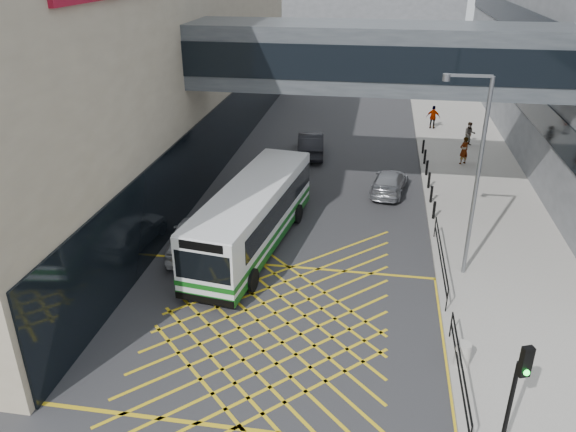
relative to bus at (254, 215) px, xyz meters
The scene contains 17 objects.
ground 6.55m from the bus, 72.86° to the right, with size 120.00×120.00×0.00m, color #333335.
building_whsmith 19.98m from the bus, 148.37° to the left, with size 24.17×42.00×16.00m.
skybridge 9.70m from the bus, 50.54° to the left, with size 20.00×4.10×3.00m.
pavement 14.14m from the bus, 39.37° to the left, with size 6.00×54.00×0.16m, color #A19C93.
box_junction 6.55m from the bus, 72.86° to the right, with size 12.00×9.00×0.01m.
bus is the anchor object (origin of this frame).
car_white 2.90m from the bus, 160.75° to the right, with size 1.88×4.59×1.46m, color silver.
car_dark 12.95m from the bus, 85.94° to the left, with size 1.89×4.84×1.52m, color black.
car_silver 9.50m from the bus, 50.90° to the left, with size 1.74×4.13×1.29m, color gray.
traffic_light 13.96m from the bus, 50.80° to the right, with size 0.31×0.45×3.79m.
street_lamp 9.41m from the bus, ahead, with size 1.81×0.29×7.98m.
litter_bin 10.87m from the bus, 40.37° to the right, with size 0.47×0.47×0.82m, color #ADA89E.
kerb_railings 9.13m from the bus, 28.18° to the right, with size 0.05×12.54×1.00m.
bollards 12.10m from the bus, 47.68° to the left, with size 0.14×10.14×0.90m.
pedestrian_a 16.14m from the bus, 49.67° to the left, with size 0.68×0.49×1.71m, color gray.
pedestrian_b 19.69m from the bus, 55.14° to the left, with size 0.77×0.45×1.57m, color gray.
pedestrian_c 21.84m from the bus, 65.34° to the left, with size 1.00×0.48×1.68m, color gray.
Camera 1 is at (3.25, -15.71, 12.02)m, focal length 35.00 mm.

